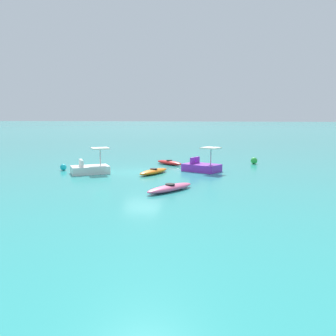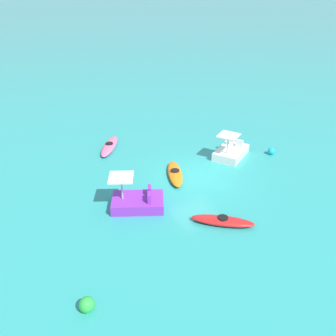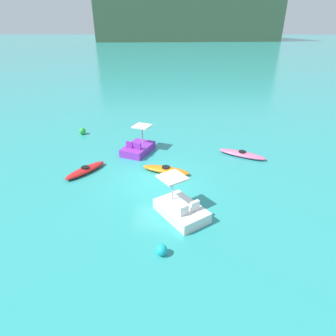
# 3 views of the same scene
# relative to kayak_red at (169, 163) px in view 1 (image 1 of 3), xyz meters

# --- Properties ---
(ground_plane) EXTENTS (600.00, 600.00, 0.00)m
(ground_plane) POSITION_rel_kayak_red_xyz_m (4.10, -0.90, -0.16)
(ground_plane) COLOR teal
(kayak_red) EXTENTS (2.16, 2.67, 0.37)m
(kayak_red) POSITION_rel_kayak_red_xyz_m (0.00, 0.00, 0.00)
(kayak_red) COLOR red
(kayak_red) RESTS_ON ground_plane
(kayak_pink) EXTENTS (3.08, 2.17, 0.37)m
(kayak_pink) POSITION_rel_kayak_red_xyz_m (9.62, 2.44, -0.00)
(kayak_pink) COLOR pink
(kayak_pink) RESTS_ON ground_plane
(kayak_orange) EXTENTS (2.95, 1.63, 0.37)m
(kayak_orange) POSITION_rel_kayak_red_xyz_m (4.69, 0.11, 0.00)
(kayak_orange) COLOR orange
(kayak_orange) RESTS_ON ground_plane
(pedal_boat_white) EXTENTS (2.62, 2.82, 1.68)m
(pedal_boat_white) POSITION_rel_kayak_red_xyz_m (5.47, -4.01, 0.17)
(pedal_boat_white) COLOR white
(pedal_boat_white) RESTS_ON ground_plane
(pedal_boat_purple) EXTENTS (2.29, 2.79, 1.68)m
(pedal_boat_purple) POSITION_rel_kayak_red_xyz_m (2.74, 2.98, 0.17)
(pedal_boat_purple) COLOR purple
(pedal_boat_purple) RESTS_ON ground_plane
(buoy_green) EXTENTS (0.52, 0.52, 0.52)m
(buoy_green) POSITION_rel_kayak_red_xyz_m (-2.06, 6.41, 0.10)
(buoy_green) COLOR green
(buoy_green) RESTS_ON ground_plane
(buoy_cyan) EXTENTS (0.44, 0.44, 0.44)m
(buoy_cyan) POSITION_rel_kayak_red_xyz_m (4.69, -6.46, 0.06)
(buoy_cyan) COLOR #19B7C6
(buoy_cyan) RESTS_ON ground_plane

